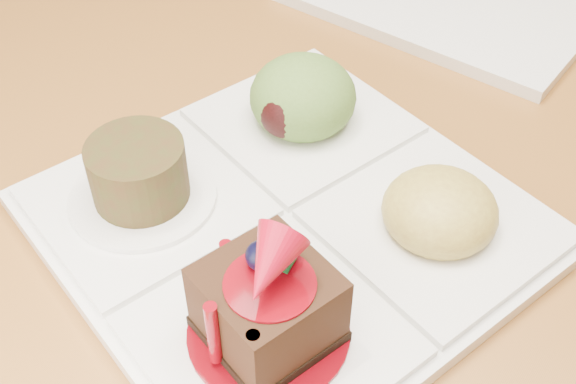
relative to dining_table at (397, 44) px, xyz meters
The scene contains 3 objects.
ground 0.68m from the dining_table, ahead, with size 6.00×6.00×0.00m, color brown.
dining_table is the anchor object (origin of this frame).
sampler_plate 0.36m from the dining_table, 74.47° to the right, with size 0.36×0.36×0.11m.
Camera 1 is at (0.29, -0.62, 1.11)m, focal length 45.00 mm.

